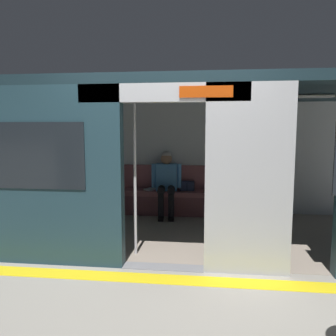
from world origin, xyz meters
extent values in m
plane|color=gray|center=(0.00, 0.00, 0.00)|extent=(60.00, 60.00, 0.00)
cube|color=yellow|center=(0.00, 0.30, 0.00)|extent=(8.00, 0.24, 0.01)
cube|color=#ADAFB5|center=(-0.93, 0.02, 1.04)|extent=(0.93, 0.12, 2.08)
cube|color=black|center=(-0.93, 0.03, 1.29)|extent=(0.51, 0.02, 0.55)
cube|color=#1E3842|center=(1.83, 0.00, 1.04)|extent=(2.73, 0.16, 2.08)
cube|color=black|center=(1.42, 0.09, 1.29)|extent=(1.10, 0.02, 0.76)
cube|color=#ADAFB5|center=(0.00, 0.00, 1.98)|extent=(1.86, 0.16, 0.20)
cube|color=#BF3F0C|center=(-0.47, 0.09, 1.98)|extent=(0.56, 0.02, 0.12)
cube|color=#15272E|center=(0.00, -1.38, 2.14)|extent=(6.40, 2.91, 0.12)
cube|color=gray|center=(0.00, -1.38, 0.00)|extent=(6.08, 2.75, 0.01)
cube|color=silver|center=(0.00, -2.75, 1.04)|extent=(6.08, 0.10, 2.08)
cube|color=#935156|center=(0.00, -2.69, 0.68)|extent=(3.52, 0.06, 0.45)
cube|color=white|center=(0.00, -1.38, 2.05)|extent=(4.48, 0.16, 0.03)
cube|color=gray|center=(0.00, 0.00, 0.01)|extent=(0.93, 0.19, 0.01)
cube|color=#935156|center=(0.00, -2.47, 0.41)|extent=(2.57, 0.44, 0.09)
cube|color=brown|center=(0.00, -2.27, 0.18)|extent=(2.57, 0.04, 0.36)
cube|color=#4C8CC6|center=(0.26, -2.45, 0.70)|extent=(0.40, 0.26, 0.50)
sphere|color=#8C664C|center=(0.26, -2.45, 1.04)|extent=(0.21, 0.21, 0.21)
sphere|color=#B2ADA8|center=(0.26, -2.46, 1.08)|extent=(0.19, 0.19, 0.19)
cylinder|color=#4C8CC6|center=(0.03, -2.44, 0.73)|extent=(0.08, 0.08, 0.44)
cylinder|color=#4C8CC6|center=(0.49, -2.40, 0.73)|extent=(0.08, 0.08, 0.44)
cylinder|color=black|center=(0.15, -2.26, 0.50)|extent=(0.18, 0.41, 0.14)
cylinder|color=black|center=(0.33, -2.24, 0.50)|extent=(0.18, 0.41, 0.14)
cylinder|color=black|center=(0.13, -2.06, 0.25)|extent=(0.10, 0.10, 0.41)
cylinder|color=black|center=(0.31, -2.04, 0.25)|extent=(0.10, 0.10, 0.41)
cube|color=black|center=(0.13, -2.01, 0.03)|extent=(0.12, 0.23, 0.06)
cube|color=black|center=(0.31, -1.99, 0.03)|extent=(0.12, 0.23, 0.06)
cube|color=#262D4C|center=(-0.12, -2.50, 0.54)|extent=(0.26, 0.14, 0.17)
cube|color=#1A2035|center=(-0.12, -2.43, 0.53)|extent=(0.02, 0.01, 0.14)
cube|color=silver|center=(0.57, -2.47, 0.46)|extent=(0.23, 0.26, 0.03)
cylinder|color=silver|center=(0.41, -0.38, 1.03)|extent=(0.04, 0.04, 2.06)
camera|label=1|loc=(-0.49, 3.68, 1.60)|focal=35.86mm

